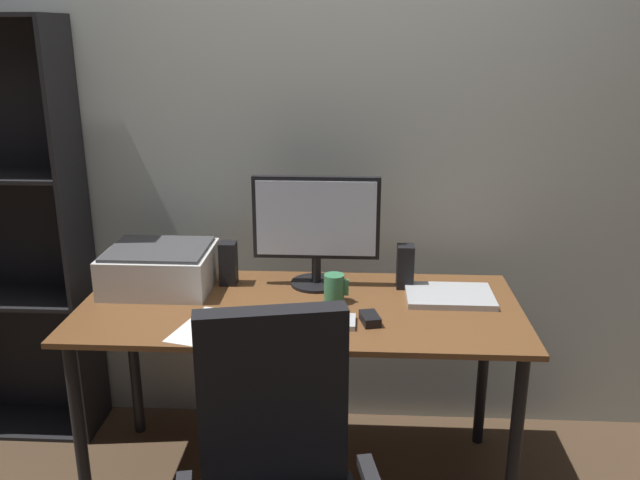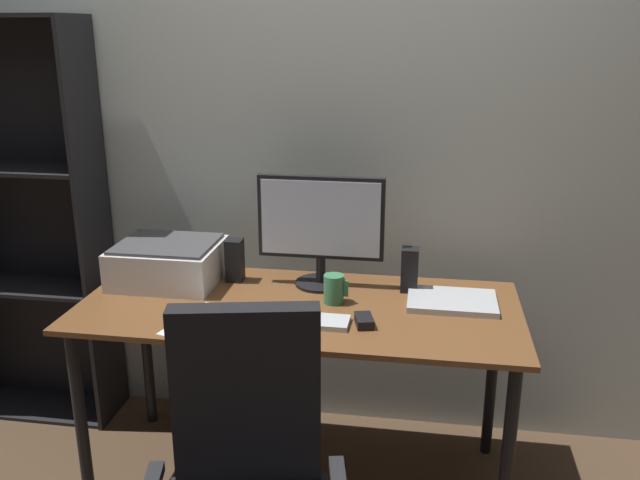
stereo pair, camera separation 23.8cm
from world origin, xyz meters
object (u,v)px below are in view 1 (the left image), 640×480
Objects in this scene: desk at (300,327)px; coffee_mug at (334,288)px; speaker_right at (405,267)px; speaker_left at (228,263)px; laptop at (449,296)px; mouse at (370,319)px; printer at (160,268)px; monitor at (316,225)px; keyboard at (313,321)px; bookshelf at (1,237)px.

desk is 14.98× the size of coffee_mug.
coffee_mug is 0.31m from speaker_right.
speaker_left is (-0.29, 0.20, 0.17)m from desk.
coffee_mug is 0.43m from laptop.
desk is 16.63× the size of mouse.
speaker_left is at bearing 158.91° from coffee_mug.
speaker_right reaches higher than laptop.
printer is (-1.10, 0.06, 0.07)m from laptop.
monitor reaches higher than keyboard.
desk is at bearing -15.41° from bookshelf.
mouse is at bearing -59.55° from monitor.
coffee_mug is (0.08, -0.17, -0.19)m from monitor.
bookshelf is at bearing 167.41° from coffee_mug.
laptop reaches higher than desk.
monitor reaches higher than mouse.
desk is at bearing 137.33° from mouse.
monitor is at bearing 1.33° from speaker_left.
mouse reaches higher than keyboard.
speaker_left reaches higher than laptop.
monitor is at bearing 114.18° from coffee_mug.
speaker_left is 0.26m from printer.
coffee_mug is 0.69m from printer.
laptop reaches higher than keyboard.
desk is 5.51× the size of keyboard.
monitor is 2.85× the size of speaker_left.
keyboard is at bearing -153.05° from laptop.
coffee_mug is at bearing -172.17° from laptop.
coffee_mug is at bearing -148.80° from speaker_right.
printer is 0.23× the size of bookshelf.
laptop is 1.88× the size of speaker_left.
printer reaches higher than keyboard.
laptop is 0.80× the size of printer.
laptop is at bearing 9.83° from desk.
laptop is (0.55, 0.10, 0.09)m from desk.
speaker_right reaches higher than coffee_mug.
monitor is 0.62m from printer.
coffee_mug is 1.44m from bookshelf.
mouse is at bearing -19.75° from printer.
speaker_right is at bearing 3.04° from printer.
printer is at bearing -174.48° from monitor.
keyboard is 1.43m from bookshelf.
bookshelf is at bearing 172.30° from laptop.
keyboard reaches higher than desk.
coffee_mug is at bearing -12.59° from bookshelf.
speaker_right reaches higher than printer.
coffee_mug is at bearing -21.09° from speaker_left.
bookshelf reaches higher than speaker_left.
speaker_right is (-0.16, 0.11, 0.07)m from laptop.
printer is at bearing 154.31° from keyboard.
mouse is 0.65m from speaker_left.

